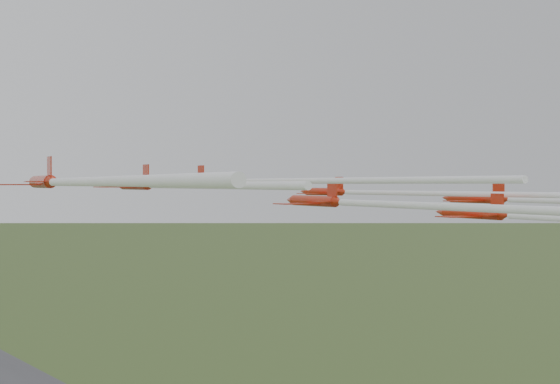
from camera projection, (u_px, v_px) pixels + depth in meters
jet_lead at (249, 181)px, 92.67m from camera, size 11.19×64.63×2.68m
jet_row2_left at (162, 185)px, 81.61m from camera, size 11.58×45.83×2.84m
jet_row2_right at (394, 193)px, 90.81m from camera, size 8.53×55.24×2.42m
jet_row3_left at (67, 182)px, 61.07m from camera, size 14.62×52.60×2.80m
jet_row3_mid at (396, 204)px, 71.93m from camera, size 15.72×62.40×2.88m
jet_row3_right at (558, 201)px, 84.30m from camera, size 13.63×55.75×2.83m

